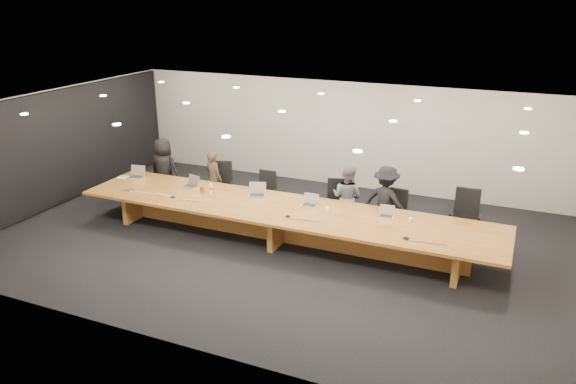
% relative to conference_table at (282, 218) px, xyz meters
% --- Properties ---
extents(ground, '(12.00, 12.00, 0.00)m').
position_rel_conference_table_xyz_m(ground, '(0.00, 0.00, -0.52)').
color(ground, black).
rests_on(ground, ground).
extents(back_wall, '(12.00, 0.02, 2.80)m').
position_rel_conference_table_xyz_m(back_wall, '(0.00, 4.00, 0.88)').
color(back_wall, silver).
rests_on(back_wall, ground).
extents(left_wall_panel, '(0.08, 7.84, 2.74)m').
position_rel_conference_table_xyz_m(left_wall_panel, '(-5.94, 0.00, 0.85)').
color(left_wall_panel, black).
rests_on(left_wall_panel, ground).
extents(conference_table, '(9.00, 1.80, 0.75)m').
position_rel_conference_table_xyz_m(conference_table, '(0.00, 0.00, 0.00)').
color(conference_table, brown).
rests_on(conference_table, ground).
extents(chair_far_left, '(0.67, 0.67, 1.07)m').
position_rel_conference_table_xyz_m(chair_far_left, '(-3.89, 1.18, 0.02)').
color(chair_far_left, black).
rests_on(chair_far_left, ground).
extents(chair_left, '(0.75, 0.75, 1.15)m').
position_rel_conference_table_xyz_m(chair_left, '(-2.14, 1.18, 0.05)').
color(chair_left, black).
rests_on(chair_left, ground).
extents(chair_mid_left, '(0.53, 0.53, 1.03)m').
position_rel_conference_table_xyz_m(chair_mid_left, '(-1.04, 1.27, -0.01)').
color(chair_mid_left, black).
rests_on(chair_mid_left, ground).
extents(chair_mid_right, '(0.67, 0.67, 1.09)m').
position_rel_conference_table_xyz_m(chair_mid_right, '(0.79, 1.18, 0.02)').
color(chair_mid_right, black).
rests_on(chair_mid_right, ground).
extents(chair_right, '(0.57, 0.57, 1.01)m').
position_rel_conference_table_xyz_m(chair_right, '(2.06, 1.30, -0.02)').
color(chair_right, black).
rests_on(chair_right, ground).
extents(chair_far_right, '(0.62, 0.62, 1.20)m').
position_rel_conference_table_xyz_m(chair_far_right, '(3.51, 1.32, 0.08)').
color(chair_far_right, black).
rests_on(chair_far_right, ground).
extents(person_a, '(0.79, 0.54, 1.57)m').
position_rel_conference_table_xyz_m(person_a, '(-3.78, 1.19, 0.26)').
color(person_a, black).
rests_on(person_a, ground).
extents(person_b, '(0.60, 0.50, 1.42)m').
position_rel_conference_table_xyz_m(person_b, '(-2.35, 1.20, 0.19)').
color(person_b, '#342B1C').
rests_on(person_b, ground).
extents(person_c, '(0.79, 0.67, 1.45)m').
position_rel_conference_table_xyz_m(person_c, '(1.02, 1.21, 0.20)').
color(person_c, '#5E5E60').
rests_on(person_c, ground).
extents(person_d, '(1.10, 0.79, 1.54)m').
position_rel_conference_table_xyz_m(person_d, '(1.88, 1.18, 0.25)').
color(person_d, black).
rests_on(person_d, ground).
extents(laptop_a, '(0.40, 0.32, 0.29)m').
position_rel_conference_table_xyz_m(laptop_a, '(-4.05, 0.43, 0.37)').
color(laptop_a, '#C1B193').
rests_on(laptop_a, conference_table).
extents(laptop_b, '(0.40, 0.34, 0.27)m').
position_rel_conference_table_xyz_m(laptop_b, '(-2.48, 0.36, 0.36)').
color(laptop_b, '#BAAD8E').
rests_on(laptop_b, conference_table).
extents(laptop_c, '(0.44, 0.37, 0.29)m').
position_rel_conference_table_xyz_m(laptop_c, '(-0.80, 0.43, 0.38)').
color(laptop_c, tan).
rests_on(laptop_c, conference_table).
extents(laptop_d, '(0.32, 0.23, 0.25)m').
position_rel_conference_table_xyz_m(laptop_d, '(0.47, 0.33, 0.36)').
color(laptop_d, '#C3B595').
rests_on(laptop_d, conference_table).
extents(laptop_e, '(0.31, 0.24, 0.23)m').
position_rel_conference_table_xyz_m(laptop_e, '(2.10, 0.36, 0.34)').
color(laptop_e, '#BFAD92').
rests_on(laptop_e, conference_table).
extents(water_bottle, '(0.09, 0.09, 0.22)m').
position_rel_conference_table_xyz_m(water_bottle, '(-1.82, 0.19, 0.34)').
color(water_bottle, silver).
rests_on(water_bottle, conference_table).
extents(amber_mug, '(0.10, 0.10, 0.11)m').
position_rel_conference_table_xyz_m(amber_mug, '(-2.05, 0.20, 0.29)').
color(amber_mug, maroon).
rests_on(amber_mug, conference_table).
extents(paper_cup_near, '(0.11, 0.11, 0.10)m').
position_rel_conference_table_xyz_m(paper_cup_near, '(0.92, 0.16, 0.28)').
color(paper_cup_near, silver).
rests_on(paper_cup_near, conference_table).
extents(paper_cup_far, '(0.08, 0.08, 0.08)m').
position_rel_conference_table_xyz_m(paper_cup_far, '(2.59, 0.30, 0.27)').
color(paper_cup_far, white).
rests_on(paper_cup_far, conference_table).
extents(notepad, '(0.26, 0.23, 0.01)m').
position_rel_conference_table_xyz_m(notepad, '(-4.35, 0.32, 0.24)').
color(notepad, white).
rests_on(notepad, conference_table).
extents(lime_gadget, '(0.19, 0.15, 0.03)m').
position_rel_conference_table_xyz_m(lime_gadget, '(-4.34, 0.33, 0.26)').
color(lime_gadget, '#5EBC32').
rests_on(lime_gadget, notepad).
extents(av_box, '(0.21, 0.17, 0.03)m').
position_rel_conference_table_xyz_m(av_box, '(-3.61, -0.40, 0.24)').
color(av_box, '#9E9DA2').
rests_on(av_box, conference_table).
extents(mic_left, '(0.15, 0.15, 0.03)m').
position_rel_conference_table_xyz_m(mic_left, '(-2.44, -0.38, 0.24)').
color(mic_left, black).
rests_on(mic_left, conference_table).
extents(mic_center, '(0.14, 0.14, 0.03)m').
position_rel_conference_table_xyz_m(mic_center, '(0.30, -0.40, 0.25)').
color(mic_center, black).
rests_on(mic_center, conference_table).
extents(mic_right, '(0.16, 0.16, 0.03)m').
position_rel_conference_table_xyz_m(mic_right, '(2.69, -0.51, 0.25)').
color(mic_right, black).
rests_on(mic_right, conference_table).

